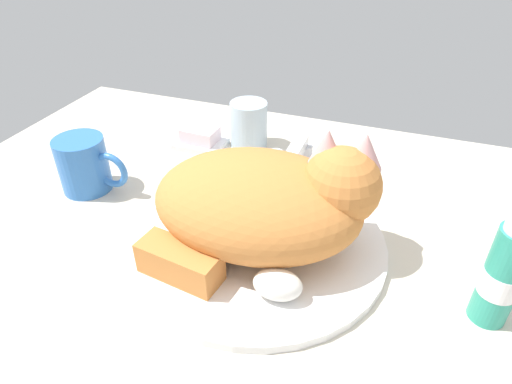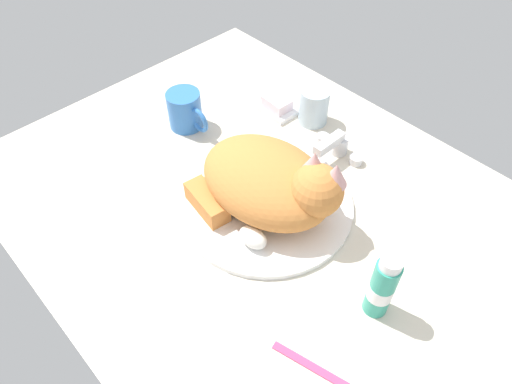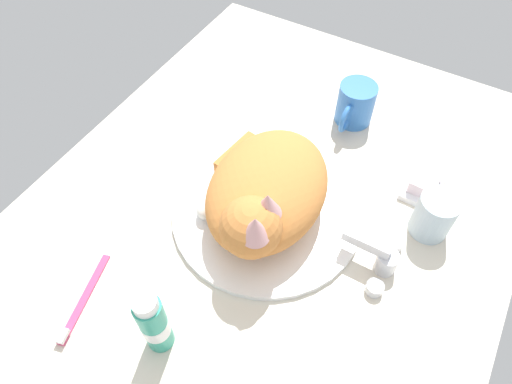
{
  "view_description": "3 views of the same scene",
  "coord_description": "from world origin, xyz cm",
  "views": [
    {
      "loc": [
        15.11,
        -42.01,
        39.2
      ],
      "look_at": [
        -1.54,
        3.68,
        5.91
      ],
      "focal_mm": 31.07,
      "sensor_mm": 36.0,
      "label": 1
    },
    {
      "loc": [
        41.27,
        -41.9,
        69.26
      ],
      "look_at": [
        -1.06,
        -1.64,
        4.33
      ],
      "focal_mm": 32.74,
      "sensor_mm": 36.0,
      "label": 2
    },
    {
      "loc": [
        41.56,
        21.74,
        68.27
      ],
      "look_at": [
        0.81,
        -1.79,
        5.98
      ],
      "focal_mm": 32.48,
      "sensor_mm": 36.0,
      "label": 3
    }
  ],
  "objects": [
    {
      "name": "coffee_mug",
      "position": [
        -29.56,
        3.82,
        4.32
      ],
      "size": [
        11.68,
        7.56,
        8.64
      ],
      "color": "#3372C6",
      "rests_on": "ground_plane"
    },
    {
      "name": "sink_basin",
      "position": [
        0.0,
        0.0,
        0.57
      ],
      "size": [
        33.67,
        33.67,
        1.14
      ],
      "primitive_type": "cylinder",
      "color": "white",
      "rests_on": "ground_plane"
    },
    {
      "name": "rinse_cup",
      "position": [
        -11.0,
        25.81,
        4.19
      ],
      "size": [
        6.64,
        6.64,
        8.38
      ],
      "color": "silver",
      "rests_on": "ground_plane"
    },
    {
      "name": "toothpaste_bottle",
      "position": [
        27.84,
        -2.45,
        6.49
      ],
      "size": [
        4.04,
        4.04,
        13.92
      ],
      "color": "teal",
      "rests_on": "ground_plane"
    },
    {
      "name": "soap_dish",
      "position": [
        -19.13,
        22.27,
        0.6
      ],
      "size": [
        9.0,
        6.4,
        1.2
      ],
      "primitive_type": "cube",
      "color": "white",
      "rests_on": "ground_plane"
    },
    {
      "name": "soap_bar",
      "position": [
        -19.13,
        22.27,
        2.47
      ],
      "size": [
        6.44,
        4.68,
        2.54
      ],
      "primitive_type": "cube",
      "rotation": [
        0.0,
        0.0,
        -0.04
      ],
      "color": "silver",
      "rests_on": "soap_dish"
    },
    {
      "name": "ground_plane",
      "position": [
        0.0,
        0.0,
        -1.5
      ],
      "size": [
        110.0,
        82.5,
        3.0
      ],
      "primitive_type": "cube",
      "color": "beige"
    },
    {
      "name": "faucet",
      "position": [
        0.0,
        20.9,
        2.59
      ],
      "size": [
        12.01,
        9.71,
        6.05
      ],
      "color": "silver",
      "rests_on": "ground_plane"
    },
    {
      "name": "toothbrush",
      "position": [
        29.48,
        -16.62,
        0.52
      ],
      "size": [
        15.31,
        5.31,
        1.6
      ],
      "color": "#D83F72",
      "rests_on": "ground_plane"
    },
    {
      "name": "cat",
      "position": [
        1.48,
        0.14,
        7.44
      ],
      "size": [
        28.95,
        22.92,
        15.32
      ],
      "color": "#D17F3D",
      "rests_on": "sink_basin"
    }
  ]
}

